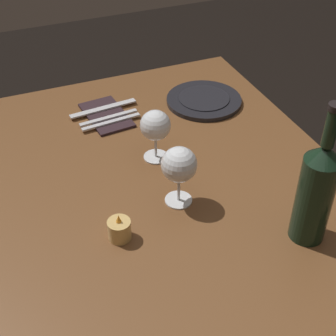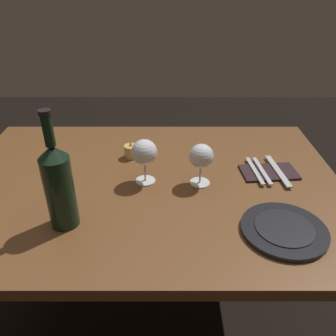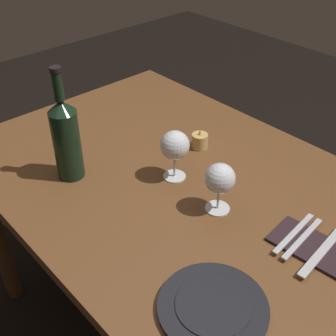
{
  "view_description": "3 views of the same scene",
  "coord_description": "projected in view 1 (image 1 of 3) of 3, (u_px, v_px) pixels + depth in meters",
  "views": [
    {
      "loc": [
        -0.83,
        0.36,
        1.55
      ],
      "look_at": [
        0.0,
        0.02,
        0.84
      ],
      "focal_mm": 53.62,
      "sensor_mm": 36.0,
      "label": 1
    },
    {
      "loc": [
        0.07,
        -0.97,
        1.36
      ],
      "look_at": [
        0.07,
        -0.01,
        0.79
      ],
      "focal_mm": 36.6,
      "sensor_mm": 36.0,
      "label": 2
    },
    {
      "loc": [
        0.74,
        -0.7,
        1.51
      ],
      "look_at": [
        0.05,
        -0.08,
        0.84
      ],
      "focal_mm": 46.86,
      "sensor_mm": 36.0,
      "label": 3
    }
  ],
  "objects": [
    {
      "name": "dining_table",
      "position": [
        177.0,
        225.0,
        1.27
      ],
      "size": [
        1.3,
        0.9,
        0.74
      ],
      "color": "brown",
      "rests_on": "ground"
    },
    {
      "name": "wine_glass_left",
      "position": [
        155.0,
        127.0,
        1.28
      ],
      "size": [
        0.08,
        0.08,
        0.14
      ],
      "color": "white",
      "rests_on": "dining_table"
    },
    {
      "name": "wine_glass_right",
      "position": [
        178.0,
        166.0,
        1.14
      ],
      "size": [
        0.08,
        0.08,
        0.15
      ],
      "color": "white",
      "rests_on": "dining_table"
    },
    {
      "name": "wine_bottle",
      "position": [
        316.0,
        191.0,
        1.04
      ],
      "size": [
        0.08,
        0.08,
        0.34
      ],
      "color": "black",
      "rests_on": "dining_table"
    },
    {
      "name": "votive_candle",
      "position": [
        119.0,
        230.0,
        1.1
      ],
      "size": [
        0.05,
        0.05,
        0.07
      ],
      "color": "#DBB266",
      "rests_on": "dining_table"
    },
    {
      "name": "dinner_plate",
      "position": [
        204.0,
        100.0,
        1.56
      ],
      "size": [
        0.23,
        0.23,
        0.02
      ],
      "color": "black",
      "rests_on": "dining_table"
    },
    {
      "name": "folded_napkin",
      "position": [
        106.0,
        115.0,
        1.5
      ],
      "size": [
        0.2,
        0.13,
        0.01
      ],
      "color": "#2D1E23",
      "rests_on": "dining_table"
    },
    {
      "name": "fork_inner",
      "position": [
        109.0,
        118.0,
        1.48
      ],
      "size": [
        0.03,
        0.18,
        0.0
      ],
      "color": "silver",
      "rests_on": "folded_napkin"
    },
    {
      "name": "fork_outer",
      "position": [
        111.0,
        122.0,
        1.46
      ],
      "size": [
        0.03,
        0.18,
        0.0
      ],
      "color": "silver",
      "rests_on": "folded_napkin"
    },
    {
      "name": "table_knife",
      "position": [
        103.0,
        108.0,
        1.52
      ],
      "size": [
        0.04,
        0.21,
        0.0
      ],
      "color": "silver",
      "rests_on": "folded_napkin"
    }
  ]
}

